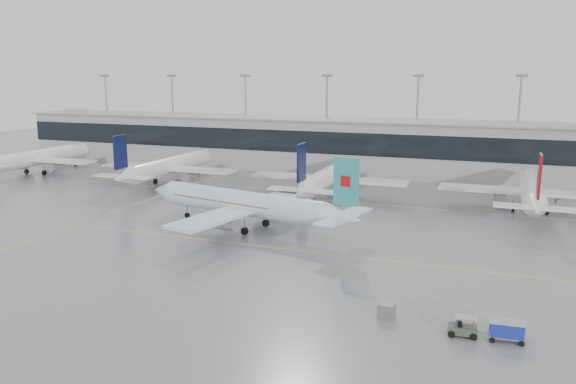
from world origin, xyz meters
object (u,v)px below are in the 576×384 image
at_px(baggage_tug, 462,329).
at_px(baggage_cart, 507,329).
at_px(air_canada_jet, 248,204).
at_px(gse_unit, 387,311).

distance_m(baggage_tug, baggage_cart, 3.62).
relative_size(air_canada_jet, baggage_cart, 12.34).
bearing_deg(gse_unit, baggage_cart, 1.20).
xyz_separation_m(baggage_tug, baggage_cart, (3.59, 0.32, 0.42)).
bearing_deg(gse_unit, baggage_tug, -4.04).
distance_m(air_canada_jet, gse_unit, 34.57).
height_order(air_canada_jet, gse_unit, air_canada_jet).
relative_size(baggage_cart, gse_unit, 2.13).
height_order(air_canada_jet, baggage_tug, air_canada_jet).
xyz_separation_m(baggage_cart, gse_unit, (-10.49, 0.96, -0.34)).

